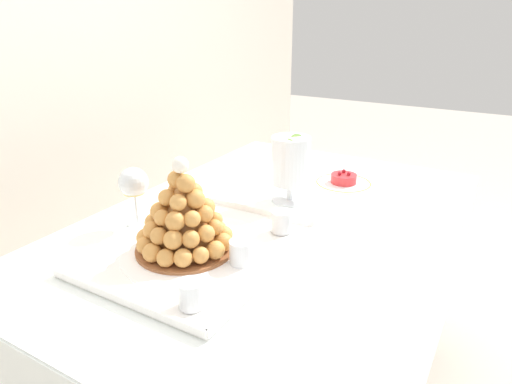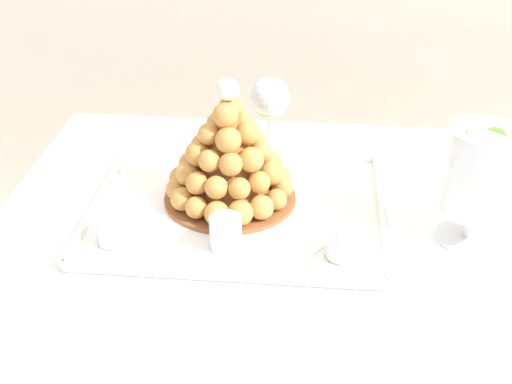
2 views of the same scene
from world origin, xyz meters
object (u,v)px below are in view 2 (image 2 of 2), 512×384
Objects in this scene: croquembouche at (229,158)px; dessert_cup_left at (113,229)px; wine_glass at (270,100)px; macaron_goblet at (480,172)px; dessert_cup_centre at (343,242)px; dessert_cup_mid_left at (226,234)px; serving_tray at (238,209)px.

croquembouche is 0.25m from dessert_cup_left.
macaron_goblet is at bearing -38.75° from wine_glass.
macaron_goblet reaches higher than dessert_cup_centre.
dessert_cup_centre is 0.35× the size of wine_glass.
dessert_cup_mid_left is 0.26× the size of macaron_goblet.
serving_tray is 0.44m from macaron_goblet.
croquembouche reaches higher than dessert_cup_left.
croquembouche is at bearing 169.44° from macaron_goblet.
dessert_cup_centre is (0.19, -0.13, 0.03)m from serving_tray.
wine_glass is (0.24, 0.38, 0.09)m from dessert_cup_left.
macaron_goblet is 0.48m from wine_glass.
croquembouche is at bearing 120.24° from serving_tray.
serving_tray is 9.14× the size of dessert_cup_mid_left.
wine_glass is (-0.38, 0.30, -0.01)m from macaron_goblet.
serving_tray is 0.10m from croquembouche.
dessert_cup_left is at bearing -179.13° from dessert_cup_mid_left.
dessert_cup_mid_left is at bearing 0.87° from dessert_cup_left.
dessert_cup_centre is at bearing -159.20° from macaron_goblet.
macaron_goblet is at bearing 10.56° from dessert_cup_mid_left.
wine_glass is at bearing 141.25° from macaron_goblet.
croquembouche is at bearing 94.73° from dessert_cup_mid_left.
croquembouche is 4.39× the size of dessert_cup_left.
wine_glass reaches higher than dessert_cup_left.
dessert_cup_mid_left is at bearing -96.73° from wine_glass.
dessert_cup_centre is at bearing -68.29° from wine_glass.
dessert_cup_left is (-0.18, -0.16, -0.06)m from croquembouche.
dessert_cup_mid_left is (-0.00, -0.13, 0.03)m from serving_tray.
croquembouche is 4.20× the size of dessert_cup_centre.
wine_glass is at bearing 75.27° from croquembouche.
dessert_cup_centre is (0.39, -0.00, 0.00)m from dessert_cup_left.
croquembouche is 1.47× the size of wine_glass.
dessert_cup_mid_left is (0.20, 0.00, 0.00)m from dessert_cup_left.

